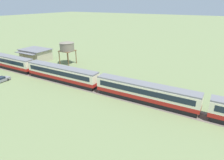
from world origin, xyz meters
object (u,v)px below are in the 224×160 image
at_px(passenger_train, 146,92).
at_px(parked_car_grey, 0,80).
at_px(station_building, 36,55).
at_px(water_tower, 67,46).

relative_size(passenger_train, parked_car_grey, 23.13).
distance_m(station_building, water_tower, 13.06).
relative_size(passenger_train, water_tower, 14.89).
bearing_deg(parked_car_grey, water_tower, -13.29).
distance_m(water_tower, parked_car_grey, 21.55).
bearing_deg(station_building, passenger_train, -13.34).
bearing_deg(passenger_train, water_tower, 158.14).
bearing_deg(passenger_train, parked_car_grey, -167.20).
relative_size(passenger_train, station_building, 11.28).
bearing_deg(passenger_train, station_building, 166.66).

